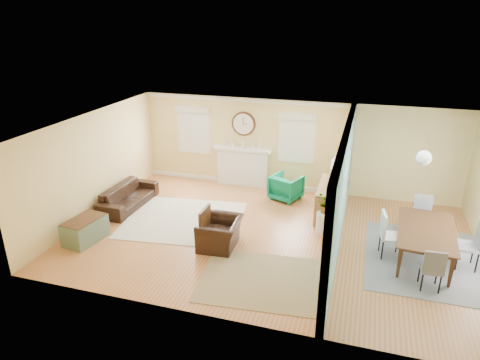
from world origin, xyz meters
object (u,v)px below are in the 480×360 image
Objects in this scene: dining_table at (426,245)px; sofa at (128,196)px; eames_chair at (220,233)px; credenza at (329,200)px; green_chair at (286,187)px.

sofa is at bearing 89.87° from dining_table.
eames_chair is 4.32m from dining_table.
eames_chair is (3.03, -1.27, 0.03)m from sofa.
credenza is (2.09, 2.32, 0.08)m from eames_chair.
sofa is 4.27m from green_chair.
dining_table is (3.37, -2.25, 0.00)m from green_chair.
green_chair is at bearing 60.58° from dining_table.
credenza is (1.21, -0.64, 0.05)m from green_chair.
dining_table reaches higher than eames_chair.
credenza is at bearing 173.26° from green_chair.
credenza is at bearing 57.72° from dining_table.
credenza reaches higher than dining_table.
eames_chair is at bearing 94.70° from green_chair.
eames_chair is 3.09m from green_chair.
sofa is 2.57× the size of green_chair.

